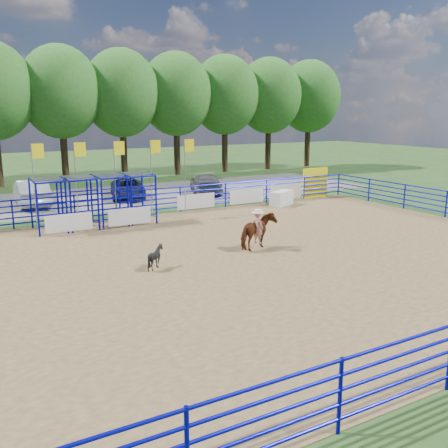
# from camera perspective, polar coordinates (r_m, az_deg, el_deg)

# --- Properties ---
(ground) EXTENTS (120.00, 120.00, 0.00)m
(ground) POSITION_cam_1_polar(r_m,az_deg,el_deg) (19.03, -0.70, -4.67)
(ground) COLOR #325321
(ground) RESTS_ON ground
(arena_dirt) EXTENTS (30.00, 20.00, 0.02)m
(arena_dirt) POSITION_cam_1_polar(r_m,az_deg,el_deg) (19.02, -0.70, -4.64)
(arena_dirt) COLOR olive
(arena_dirt) RESTS_ON ground
(gravel_strip) EXTENTS (40.00, 10.00, 0.01)m
(gravel_strip) POSITION_cam_1_polar(r_m,az_deg,el_deg) (34.53, -14.40, 2.86)
(gravel_strip) COLOR slate
(gravel_strip) RESTS_ON ground
(announcer_table) EXTENTS (1.83, 1.40, 0.89)m
(announcer_table) POSITION_cam_1_polar(r_m,az_deg,el_deg) (31.01, 6.58, 2.95)
(announcer_table) COLOR silver
(announcer_table) RESTS_ON arena_dirt
(horse_and_rider) EXTENTS (1.95, 1.37, 2.37)m
(horse_and_rider) POSITION_cam_1_polar(r_m,az_deg,el_deg) (20.90, 3.89, -0.63)
(horse_and_rider) COLOR #602D13
(horse_and_rider) RESTS_ON arena_dirt
(calf) EXTENTS (0.86, 0.77, 0.88)m
(calf) POSITION_cam_1_polar(r_m,az_deg,el_deg) (18.56, -7.82, -3.75)
(calf) COLOR black
(calf) RESTS_ON arena_dirt
(car_b) EXTENTS (1.87, 5.01, 1.63)m
(car_b) POSITION_cam_1_polar(r_m,az_deg,el_deg) (32.94, -21.16, 3.39)
(car_b) COLOR #93969B
(car_b) RESTS_ON gravel_strip
(car_c) EXTENTS (3.22, 4.99, 1.28)m
(car_c) POSITION_cam_1_polar(r_m,az_deg,el_deg) (34.11, -10.97, 4.01)
(car_c) COLOR #141833
(car_c) RESTS_ON gravel_strip
(car_d) EXTENTS (3.61, 5.29, 1.42)m
(car_d) POSITION_cam_1_polar(r_m,az_deg,el_deg) (35.37, -2.09, 4.66)
(car_d) COLOR #535356
(car_d) RESTS_ON gravel_strip
(perimeter_fence) EXTENTS (30.10, 20.10, 1.50)m
(perimeter_fence) POSITION_cam_1_polar(r_m,az_deg,el_deg) (18.82, -0.71, -2.49)
(perimeter_fence) COLOR #0709A8
(perimeter_fence) RESTS_ON ground
(chute_assembly) EXTENTS (19.32, 2.41, 4.20)m
(chute_assembly) POSITION_cam_1_polar(r_m,az_deg,el_deg) (26.07, -13.83, 2.58)
(chute_assembly) COLOR #0709A8
(chute_assembly) RESTS_ON ground
(treeline) EXTENTS (56.40, 6.40, 11.24)m
(treeline) POSITION_cam_1_polar(r_m,az_deg,el_deg) (42.86, -18.26, 14.59)
(treeline) COLOR #3F2B19
(treeline) RESTS_ON ground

